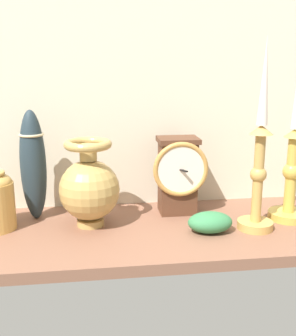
% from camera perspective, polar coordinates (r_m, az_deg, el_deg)
% --- Properties ---
extents(ground_plane, '(1.00, 0.36, 0.02)m').
position_cam_1_polar(ground_plane, '(0.97, 0.76, -8.75)').
color(ground_plane, brown).
extents(back_wall, '(1.20, 0.02, 0.65)m').
position_cam_1_polar(back_wall, '(1.07, -0.64, 12.07)').
color(back_wall, beige).
rests_on(back_wall, ground_plane).
extents(mantel_clock, '(0.13, 0.10, 0.19)m').
position_cam_1_polar(mantel_clock, '(1.02, 4.11, -0.81)').
color(mantel_clock, '#543220').
rests_on(mantel_clock, ground_plane).
extents(candlestick_tall_left, '(0.09, 0.09, 0.42)m').
position_cam_1_polar(candlestick_tall_left, '(1.03, 19.03, 0.33)').
color(candlestick_tall_left, gold).
rests_on(candlestick_tall_left, ground_plane).
extents(candlestick_tall_center, '(0.08, 0.08, 0.42)m').
position_cam_1_polar(candlestick_tall_center, '(0.94, 14.89, 0.78)').
color(candlestick_tall_center, tan).
rests_on(candlestick_tall_center, ground_plane).
extents(brass_vase_bulbous, '(0.14, 0.14, 0.20)m').
position_cam_1_polar(brass_vase_bulbous, '(0.95, -7.98, -2.53)').
color(brass_vase_bulbous, tan).
rests_on(brass_vase_bulbous, ground_plane).
extents(tall_ceramic_vase, '(0.06, 0.06, 0.26)m').
position_cam_1_polar(tall_ceramic_vase, '(1.01, -15.35, 0.41)').
color(tall_ceramic_vase, '#23323A').
rests_on(tall_ceramic_vase, ground_plane).
extents(ivy_sprig, '(0.10, 0.07, 0.05)m').
position_cam_1_polar(ivy_sprig, '(0.94, 8.45, -7.31)').
color(ivy_sprig, '#347847').
rests_on(ivy_sprig, ground_plane).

